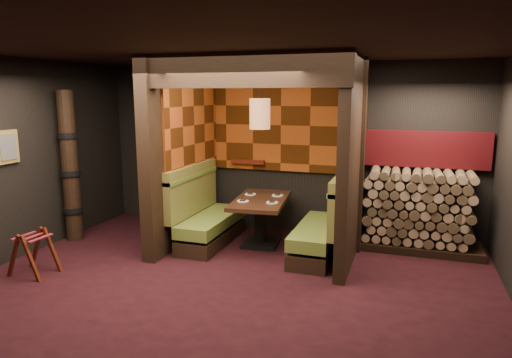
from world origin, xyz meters
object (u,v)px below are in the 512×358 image
object	(u,v)px
totem_column	(70,168)
firewood_stack	(423,211)
dining_table	(261,213)
booth_bench_right	(324,229)
pendant_lamp	(260,114)
booth_bench_left	(206,218)
luggage_rack	(33,251)

from	to	relation	value
totem_column	firewood_stack	bearing A→B (deg)	13.19
dining_table	firewood_stack	size ratio (longest dim) A/B	0.86
booth_bench_right	dining_table	world-z (taller)	booth_bench_right
dining_table	pendant_lamp	bearing A→B (deg)	-90.00
booth_bench_left	firewood_stack	xyz separation A→B (m)	(3.25, 0.70, 0.21)
firewood_stack	booth_bench_right	bearing A→B (deg)	-152.65
totem_column	dining_table	bearing A→B (deg)	13.37
booth_bench_left	firewood_stack	world-z (taller)	firewood_stack
booth_bench_right	dining_table	distance (m)	1.04
luggage_rack	firewood_stack	xyz separation A→B (m)	(4.84, 2.61, 0.30)
firewood_stack	luggage_rack	bearing A→B (deg)	-151.68
booth_bench_left	pendant_lamp	world-z (taller)	pendant_lamp
booth_bench_right	pendant_lamp	world-z (taller)	pendant_lamp
booth_bench_right	totem_column	world-z (taller)	totem_column
booth_bench_left	booth_bench_right	world-z (taller)	same
pendant_lamp	booth_bench_right	bearing A→B (deg)	-5.74
booth_bench_left	firewood_stack	distance (m)	3.33
dining_table	firewood_stack	bearing A→B (deg)	12.95
booth_bench_right	totem_column	xyz separation A→B (m)	(-3.98, -0.55, 0.79)
booth_bench_left	pendant_lamp	distance (m)	1.87
booth_bench_left	totem_column	world-z (taller)	totem_column
booth_bench_left	totem_column	size ratio (longest dim) A/B	0.67
booth_bench_left	dining_table	bearing A→B (deg)	9.99
pendant_lamp	luggage_rack	world-z (taller)	pendant_lamp
dining_table	pendant_lamp	world-z (taller)	pendant_lamp
pendant_lamp	luggage_rack	size ratio (longest dim) A/B	1.65
pendant_lamp	totem_column	distance (m)	3.15
pendant_lamp	luggage_rack	bearing A→B (deg)	-140.76
booth_bench_left	booth_bench_right	distance (m)	1.89
pendant_lamp	firewood_stack	size ratio (longest dim) A/B	0.59
pendant_lamp	firewood_stack	bearing A→B (deg)	14.09
booth_bench_left	totem_column	xyz separation A→B (m)	(-2.09, -0.55, 0.79)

